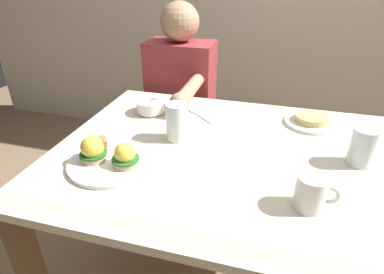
{
  "coord_description": "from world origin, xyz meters",
  "views": [
    {
      "loc": [
        0.11,
        -0.92,
        1.3
      ],
      "look_at": [
        -0.14,
        0.0,
        0.78
      ],
      "focal_mm": 30.16,
      "sensor_mm": 36.0,
      "label": 1
    }
  ],
  "objects_px": {
    "water_glass_far": "(362,149)",
    "diner_person": "(180,100)",
    "fruit_bowl": "(151,106)",
    "dining_table": "(231,179)",
    "water_glass_near": "(177,124)",
    "eggs_benedict_plate": "(109,157)",
    "side_plate": "(311,121)",
    "coffee_mug": "(312,191)",
    "fork": "(199,115)"
  },
  "relations": [
    {
      "from": "water_glass_far",
      "to": "diner_person",
      "type": "bearing_deg",
      "value": 143.92
    },
    {
      "from": "fruit_bowl",
      "to": "dining_table",
      "type": "bearing_deg",
      "value": -30.85
    },
    {
      "from": "dining_table",
      "to": "water_glass_far",
      "type": "height_order",
      "value": "water_glass_far"
    },
    {
      "from": "water_glass_near",
      "to": "fruit_bowl",
      "type": "bearing_deg",
      "value": 133.09
    },
    {
      "from": "water_glass_far",
      "to": "dining_table",
      "type": "bearing_deg",
      "value": -173.68
    },
    {
      "from": "dining_table",
      "to": "fruit_bowl",
      "type": "xyz_separation_m",
      "value": [
        -0.38,
        0.23,
        0.14
      ]
    },
    {
      "from": "eggs_benedict_plate",
      "to": "side_plate",
      "type": "relative_size",
      "value": 1.35
    },
    {
      "from": "coffee_mug",
      "to": "diner_person",
      "type": "height_order",
      "value": "diner_person"
    },
    {
      "from": "eggs_benedict_plate",
      "to": "coffee_mug",
      "type": "bearing_deg",
      "value": -4.05
    },
    {
      "from": "fork",
      "to": "water_glass_far",
      "type": "bearing_deg",
      "value": -20.45
    },
    {
      "from": "fruit_bowl",
      "to": "water_glass_near",
      "type": "height_order",
      "value": "water_glass_near"
    },
    {
      "from": "diner_person",
      "to": "eggs_benedict_plate",
      "type": "bearing_deg",
      "value": -88.89
    },
    {
      "from": "dining_table",
      "to": "diner_person",
      "type": "xyz_separation_m",
      "value": [
        -0.38,
        0.6,
        0.02
      ]
    },
    {
      "from": "fork",
      "to": "eggs_benedict_plate",
      "type": "bearing_deg",
      "value": -112.66
    },
    {
      "from": "eggs_benedict_plate",
      "to": "fruit_bowl",
      "type": "bearing_deg",
      "value": 93.16
    },
    {
      "from": "dining_table",
      "to": "eggs_benedict_plate",
      "type": "bearing_deg",
      "value": -154.85
    },
    {
      "from": "eggs_benedict_plate",
      "to": "water_glass_far",
      "type": "relative_size",
      "value": 2.22
    },
    {
      "from": "fork",
      "to": "dining_table",
      "type": "bearing_deg",
      "value": -54.28
    },
    {
      "from": "water_glass_far",
      "to": "eggs_benedict_plate",
      "type": "bearing_deg",
      "value": -164.14
    },
    {
      "from": "fruit_bowl",
      "to": "fork",
      "type": "xyz_separation_m",
      "value": [
        0.2,
        0.03,
        -0.03
      ]
    },
    {
      "from": "coffee_mug",
      "to": "diner_person",
      "type": "bearing_deg",
      "value": 126.82
    },
    {
      "from": "eggs_benedict_plate",
      "to": "fruit_bowl",
      "type": "relative_size",
      "value": 2.25
    },
    {
      "from": "water_glass_near",
      "to": "side_plate",
      "type": "xyz_separation_m",
      "value": [
        0.47,
        0.26,
        -0.04
      ]
    },
    {
      "from": "diner_person",
      "to": "water_glass_near",
      "type": "bearing_deg",
      "value": -73.33
    },
    {
      "from": "water_glass_near",
      "to": "water_glass_far",
      "type": "relative_size",
      "value": 1.1
    },
    {
      "from": "fork",
      "to": "side_plate",
      "type": "distance_m",
      "value": 0.44
    },
    {
      "from": "fruit_bowl",
      "to": "side_plate",
      "type": "distance_m",
      "value": 0.64
    },
    {
      "from": "dining_table",
      "to": "water_glass_far",
      "type": "xyz_separation_m",
      "value": [
        0.39,
        0.04,
        0.16
      ]
    },
    {
      "from": "eggs_benedict_plate",
      "to": "fruit_bowl",
      "type": "xyz_separation_m",
      "value": [
        -0.02,
        0.4,
        0.0
      ]
    },
    {
      "from": "eggs_benedict_plate",
      "to": "coffee_mug",
      "type": "relative_size",
      "value": 2.43
    },
    {
      "from": "dining_table",
      "to": "diner_person",
      "type": "height_order",
      "value": "diner_person"
    },
    {
      "from": "dining_table",
      "to": "side_plate",
      "type": "bearing_deg",
      "value": 49.47
    },
    {
      "from": "dining_table",
      "to": "diner_person",
      "type": "relative_size",
      "value": 1.05
    },
    {
      "from": "water_glass_near",
      "to": "diner_person",
      "type": "height_order",
      "value": "diner_person"
    },
    {
      "from": "water_glass_near",
      "to": "diner_person",
      "type": "relative_size",
      "value": 0.12
    },
    {
      "from": "eggs_benedict_plate",
      "to": "water_glass_near",
      "type": "bearing_deg",
      "value": 54.64
    },
    {
      "from": "coffee_mug",
      "to": "water_glass_near",
      "type": "distance_m",
      "value": 0.51
    },
    {
      "from": "dining_table",
      "to": "side_plate",
      "type": "relative_size",
      "value": 6.0
    },
    {
      "from": "eggs_benedict_plate",
      "to": "fork",
      "type": "xyz_separation_m",
      "value": [
        0.18,
        0.43,
        -0.02
      ]
    },
    {
      "from": "fruit_bowl",
      "to": "water_glass_far",
      "type": "xyz_separation_m",
      "value": [
        0.77,
        -0.19,
        0.02
      ]
    },
    {
      "from": "side_plate",
      "to": "dining_table",
      "type": "bearing_deg",
      "value": -130.53
    },
    {
      "from": "water_glass_far",
      "to": "side_plate",
      "type": "distance_m",
      "value": 0.29
    },
    {
      "from": "fork",
      "to": "fruit_bowl",
      "type": "bearing_deg",
      "value": -172.4
    },
    {
      "from": "water_glass_far",
      "to": "diner_person",
      "type": "relative_size",
      "value": 0.11
    },
    {
      "from": "water_glass_near",
      "to": "diner_person",
      "type": "bearing_deg",
      "value": 106.67
    },
    {
      "from": "eggs_benedict_plate",
      "to": "water_glass_near",
      "type": "distance_m",
      "value": 0.26
    },
    {
      "from": "fruit_bowl",
      "to": "fork",
      "type": "relative_size",
      "value": 0.94
    },
    {
      "from": "coffee_mug",
      "to": "water_glass_near",
      "type": "relative_size",
      "value": 0.83
    },
    {
      "from": "dining_table",
      "to": "coffee_mug",
      "type": "xyz_separation_m",
      "value": [
        0.23,
        -0.21,
        0.16
      ]
    },
    {
      "from": "water_glass_near",
      "to": "eggs_benedict_plate",
      "type": "bearing_deg",
      "value": -125.36
    }
  ]
}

